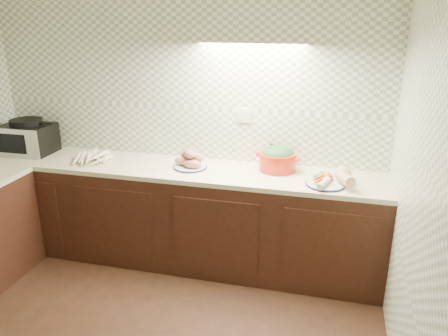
% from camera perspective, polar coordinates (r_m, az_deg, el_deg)
% --- Properties ---
extents(room, '(3.60, 3.60, 2.60)m').
position_cam_1_polar(room, '(2.33, -20.20, 5.15)').
color(room, black).
rests_on(room, ground).
extents(counter, '(3.60, 3.60, 0.90)m').
position_cam_1_polar(counter, '(3.64, -21.12, -9.85)').
color(counter, black).
rests_on(counter, ground).
extents(toaster_oven, '(0.46, 0.36, 0.32)m').
position_cam_1_polar(toaster_oven, '(4.53, -24.24, 3.67)').
color(toaster_oven, black).
rests_on(toaster_oven, counter).
extents(parsnip_pile, '(0.42, 0.45, 0.09)m').
position_cam_1_polar(parsnip_pile, '(4.14, -17.01, 1.47)').
color(parsnip_pile, '#F5E7C2').
rests_on(parsnip_pile, counter).
extents(sweet_potato_plate, '(0.30, 0.29, 0.17)m').
position_cam_1_polar(sweet_potato_plate, '(3.76, -4.40, 0.95)').
color(sweet_potato_plate, '#13123F').
rests_on(sweet_potato_plate, counter).
extents(onion_bowl, '(0.13, 0.13, 0.10)m').
position_cam_1_polar(onion_bowl, '(3.89, -4.40, 1.16)').
color(onion_bowl, black).
rests_on(onion_bowl, counter).
extents(dutch_oven, '(0.38, 0.38, 0.22)m').
position_cam_1_polar(dutch_oven, '(3.70, 7.01, 1.26)').
color(dutch_oven, red).
rests_on(dutch_oven, counter).
extents(veg_plate, '(0.39, 0.39, 0.14)m').
position_cam_1_polar(veg_plate, '(3.49, 14.13, -1.30)').
color(veg_plate, '#13123F').
rests_on(veg_plate, counter).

